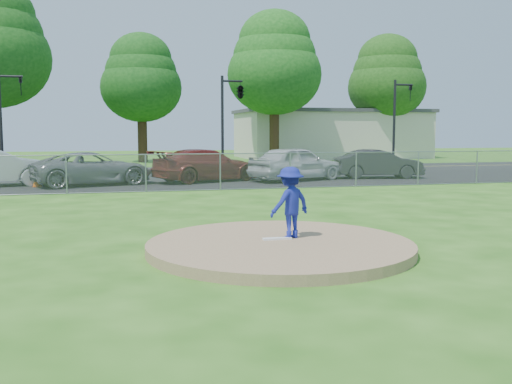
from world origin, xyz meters
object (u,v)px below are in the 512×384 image
Objects in this scene: pitcher at (290,203)px; parked_car_pearl at (296,163)px; parked_car_gray at (93,169)px; parked_car_darkred at (207,165)px; tree_right at (274,62)px; traffic_cone at (37,178)px; tree_center at (141,77)px; parked_car_charcoal at (378,164)px; traffic_signal_right at (398,116)px; commercial_building at (330,134)px; traffic_signal_center at (239,93)px; tree_far_right at (387,77)px; traffic_signal_left at (5,113)px.

parked_car_pearl is (5.11, 15.24, -0.10)m from pitcher.
pitcher is 16.08m from parked_car_pearl.
parked_car_darkred reaches higher than parked_car_gray.
traffic_cone is (-15.46, -16.77, -7.27)m from tree_right.
parked_car_darkred is at bearing -83.30° from tree_center.
tree_right is at bearing 13.18° from parked_car_charcoal.
parked_car_gray is 1.19× the size of parked_car_charcoal.
commercial_building is at bearing 83.71° from traffic_signal_right.
tree_center is 13.12m from traffic_signal_center.
traffic_signal_center is 1.00× the size of traffic_signal_right.
commercial_building reaches higher than traffic_cone.
parked_car_pearl is (-14.58, -19.44, -6.21)m from tree_far_right.
parked_car_darkred is at bearing -116.10° from pitcher.
commercial_building is at bearing 143.13° from tree_far_right.
parked_car_gray is at bearing 65.93° from parked_car_pearl.
tree_far_right is 1.92× the size of traffic_signal_center.
traffic_signal_right reaches higher than parked_car_charcoal.
tree_right is at bearing -11.31° from tree_center.
parked_car_gray is (-20.14, -22.41, -1.41)m from commercial_building.
traffic_signal_right is (5.24, -10.00, -4.29)m from tree_right.
traffic_signal_center is (4.97, -12.00, -1.86)m from tree_center.
pitcher is (1.31, -33.69, -5.52)m from tree_center.
traffic_signal_center is at bearing 54.42° from parked_car_charcoal.
parked_car_darkred is 8.88m from parked_car_charcoal.
tree_right is at bearing -128.58° from pitcher.
tree_right is at bearing -164.74° from tree_far_right.
pitcher is at bearing -112.60° from commercial_building.
commercial_building is at bearing 40.60° from tree_right.
tree_center is 14.63m from traffic_signal_left.
tree_right is (10.00, -2.00, 1.18)m from tree_center.
tree_far_right is 40.35m from pitcher.
commercial_building is at bearing -135.85° from pitcher.
tree_far_right is 7.19× the size of pitcher.
tree_far_right reaches higher than traffic_cone.
tree_right is 12.08m from traffic_signal_right.
traffic_signal_left is (-24.76, -16.00, 1.20)m from commercial_building.
tree_far_right reaches higher than traffic_signal_left.
tree_right reaches higher than traffic_signal_center.
tree_far_right is at bearing -36.87° from commercial_building.
traffic_signal_left is 11.76m from parked_car_darkred.
parked_car_gray reaches higher than traffic_cone.
parked_car_gray is at bearing -97.02° from pitcher.
traffic_signal_right is (15.24, -12.00, -3.11)m from tree_center.
parked_car_gray is at bearing -131.93° from commercial_building.
traffic_signal_center is at bearing -116.71° from tree_right.
tree_center is 20.32m from parked_car_pearl.
tree_right reaches higher than parked_car_gray.
parked_car_gray is (-13.14, -16.41, -6.90)m from tree_right.
tree_center is 10.27m from tree_right.
parked_car_pearl is at bearing -108.53° from parked_car_gray.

